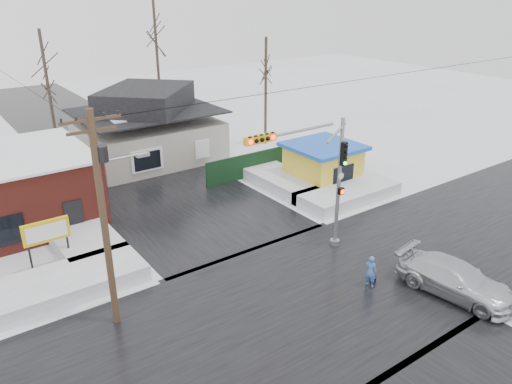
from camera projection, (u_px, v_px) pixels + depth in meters
ground at (317, 296)px, 22.47m from camera, size 120.00×120.00×0.00m
road_ns at (317, 296)px, 22.46m from camera, size 10.00×120.00×0.02m
road_ew at (317, 296)px, 22.46m from camera, size 120.00×10.00×0.02m
snowbank_nw at (66, 283)px, 22.71m from camera, size 7.00×3.00×0.80m
snowbank_ne at (348, 193)px, 32.40m from camera, size 7.00×3.00×0.80m
snowbank_nside_w at (76, 230)px, 27.53m from camera, size 3.00×8.00×0.80m
snowbank_nside_e at (276, 177)px, 35.06m from camera, size 3.00×8.00×0.80m
traffic_signal at (317, 172)px, 24.24m from camera, size 6.05×0.68×7.00m
utility_pole at (104, 210)px, 18.85m from camera, size 3.15×0.44×9.00m
marquee_sign at (46, 233)px, 23.99m from camera, size 2.20×0.21×2.55m
house at (148, 127)px, 39.00m from camera, size 10.40×8.40×5.76m
kiosk at (323, 164)px, 34.50m from camera, size 4.60×4.60×2.88m
fence at (254, 164)px, 36.10m from camera, size 8.00×0.12×1.80m
tree_far_left at (43, 58)px, 36.71m from camera, size 3.00×3.00×10.00m
tree_far_mid at (155, 27)px, 42.97m from camera, size 3.00×3.00×12.00m
tree_far_right at (266, 60)px, 41.13m from camera, size 3.00×3.00×9.00m
pedestrian at (371, 272)px, 22.89m from camera, size 0.54×0.66×1.57m
car at (455, 279)px, 22.33m from camera, size 2.93×5.53×1.53m
shopping_bag at (373, 280)px, 23.37m from camera, size 0.30×0.22×0.35m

